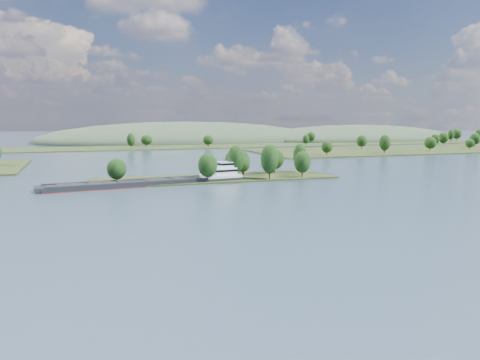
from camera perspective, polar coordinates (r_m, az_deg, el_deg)
name	(u,v)px	position (r m, az deg, el deg)	size (l,w,h in m)	color
ground	(273,203)	(139.55, 4.07, -2.82)	(1800.00, 1800.00, 0.00)	#314355
tree_island	(234,169)	(195.91, -0.79, 1.41)	(100.00, 30.71, 15.36)	#263316
right_bank	(445,148)	(419.64, 23.74, 3.58)	(320.00, 90.00, 14.76)	#263316
back_shoreline	(153,147)	(411.21, -10.57, 3.97)	(900.00, 60.00, 14.58)	#263316
hill_east	(357,140)	(571.17, 14.07, 4.76)	(260.00, 140.00, 36.00)	#32452F
hill_west	(185,142)	(519.32, -6.68, 4.68)	(320.00, 160.00, 44.00)	#32452F
cargo_barge	(162,181)	(180.56, -9.53, -0.13)	(78.37, 18.52, 10.52)	black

